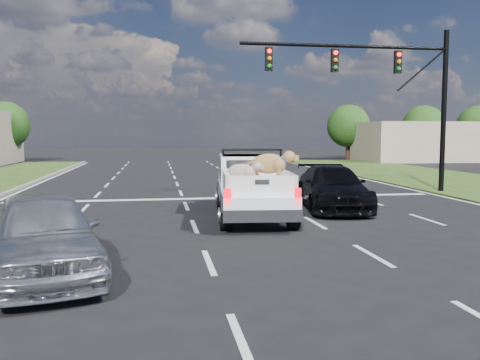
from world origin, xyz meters
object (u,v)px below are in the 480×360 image
object	(u,v)px
silver_sedan	(43,234)
black_coupe	(332,188)
pickup_truck	(252,185)

from	to	relation	value
silver_sedan	black_coupe	world-z (taller)	silver_sedan
pickup_truck	silver_sedan	bearing A→B (deg)	-124.78
pickup_truck	black_coupe	bearing A→B (deg)	26.79
pickup_truck	silver_sedan	world-z (taller)	pickup_truck
pickup_truck	black_coupe	xyz separation A→B (m)	(3.01, 1.17, -0.27)
silver_sedan	pickup_truck	bearing A→B (deg)	34.34
pickup_truck	black_coupe	world-z (taller)	pickup_truck
pickup_truck	black_coupe	size ratio (longest dim) A/B	1.15
pickup_truck	silver_sedan	distance (m)	7.71
silver_sedan	black_coupe	distance (m)	10.67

